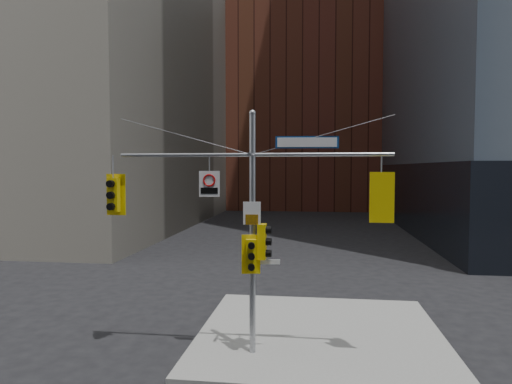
% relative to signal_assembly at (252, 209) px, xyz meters
% --- Properties ---
extents(sidewalk_corner, '(8.00, 8.00, 0.15)m').
position_rel_signal_assembly_xyz_m(sidewalk_corner, '(2.00, 2.01, -4.34)').
color(sidewalk_corner, gray).
rests_on(sidewalk_corner, ground).
extents(brick_midrise, '(26.00, 20.00, 28.00)m').
position_rel_signal_assembly_xyz_m(brick_midrise, '(0.00, 56.01, 9.58)').
color(brick_midrise, maroon).
rests_on(brick_midrise, ground).
extents(signal_assembly, '(8.00, 0.80, 7.30)m').
position_rel_signal_assembly_xyz_m(signal_assembly, '(0.00, 0.00, 0.00)').
color(signal_assembly, '#999CA1').
rests_on(signal_assembly, ground).
extents(traffic_light_west_arm, '(0.61, 0.48, 1.27)m').
position_rel_signal_assembly_xyz_m(traffic_light_west_arm, '(-4.27, 0.01, 0.38)').
color(traffic_light_west_arm, '#E0C00B').
rests_on(traffic_light_west_arm, ground).
extents(traffic_light_east_arm, '(0.67, 0.53, 1.41)m').
position_rel_signal_assembly_xyz_m(traffic_light_east_arm, '(3.65, 0.00, 0.38)').
color(traffic_light_east_arm, '#E0C00B').
rests_on(traffic_light_east_arm, ground).
extents(traffic_light_pole_side, '(0.40, 0.34, 1.04)m').
position_rel_signal_assembly_xyz_m(traffic_light_pole_side, '(0.32, 0.01, -0.95)').
color(traffic_light_pole_side, '#E0C00B').
rests_on(traffic_light_pole_side, ground).
extents(traffic_light_pole_front, '(0.54, 0.48, 1.15)m').
position_rel_signal_assembly_xyz_m(traffic_light_pole_front, '(-0.00, -0.27, -1.31)').
color(traffic_light_pole_front, '#E0C00B').
rests_on(traffic_light_pole_front, ground).
extents(street_sign_blade, '(1.80, 0.16, 0.35)m').
position_rel_signal_assembly_xyz_m(street_sign_blade, '(1.58, 0.00, 1.93)').
color(street_sign_blade, navy).
rests_on(street_sign_blade, ground).
extents(regulatory_sign_arm, '(0.61, 0.10, 0.76)m').
position_rel_signal_assembly_xyz_m(regulatory_sign_arm, '(-1.28, -0.02, 0.76)').
color(regulatory_sign_arm, silver).
rests_on(regulatory_sign_arm, ground).
extents(regulatory_sign_pole, '(0.51, 0.06, 0.67)m').
position_rel_signal_assembly_xyz_m(regulatory_sign_pole, '(0.00, -0.12, -0.13)').
color(regulatory_sign_pole, silver).
rests_on(regulatory_sign_pole, ground).
extents(street_blade_ew, '(0.72, 0.12, 0.14)m').
position_rel_signal_assembly_xyz_m(street_blade_ew, '(0.45, 0.01, -1.55)').
color(street_blade_ew, silver).
rests_on(street_blade_ew, ground).
extents(street_blade_ns, '(0.06, 0.68, 0.14)m').
position_rel_signal_assembly_xyz_m(street_blade_ns, '(0.00, 0.46, -1.67)').
color(street_blade_ns, '#145926').
rests_on(street_blade_ns, ground).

